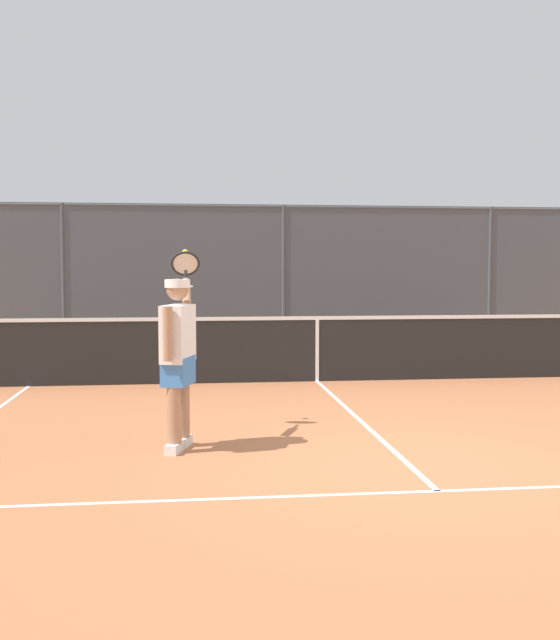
# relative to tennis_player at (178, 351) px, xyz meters

# --- Properties ---
(ground_plane) EXTENTS (60.00, 60.00, 0.00)m
(ground_plane) POSITION_rel_tennis_player_xyz_m (-1.95, 0.81, -0.91)
(ground_plane) COLOR #B76B42
(court_line_markings) EXTENTS (8.30, 10.01, 0.01)m
(court_line_markings) POSITION_rel_tennis_player_xyz_m (-1.95, 1.85, -0.91)
(court_line_markings) COLOR white
(court_line_markings) RESTS_ON ground
(fence_backdrop) EXTENTS (20.20, 1.37, 2.92)m
(fence_backdrop) POSITION_rel_tennis_player_xyz_m (-1.95, -8.66, 0.46)
(fence_backdrop) COLOR #474C51
(fence_backdrop) RESTS_ON ground
(tennis_net) EXTENTS (10.66, 0.09, 1.07)m
(tennis_net) POSITION_rel_tennis_player_xyz_m (-1.95, -3.94, -0.42)
(tennis_net) COLOR #2D2D2D
(tennis_net) RESTS_ON ground
(tennis_player) EXTENTS (0.38, 1.36, 1.86)m
(tennis_player) POSITION_rel_tennis_player_xyz_m (0.00, 0.00, 0.00)
(tennis_player) COLOR silver
(tennis_player) RESTS_ON ground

